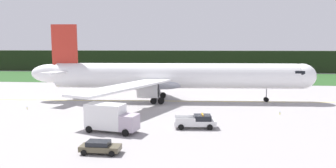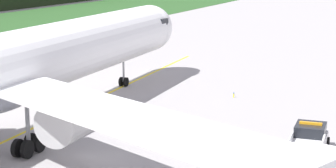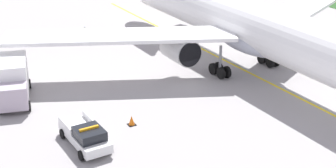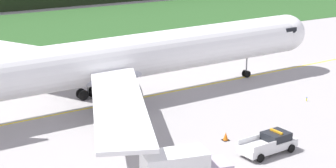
% 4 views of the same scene
% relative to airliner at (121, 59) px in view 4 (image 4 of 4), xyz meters
% --- Properties ---
extents(ground, '(320.00, 320.00, 0.00)m').
position_rel_airliner_xyz_m(ground, '(-1.99, -7.23, -4.97)').
color(ground, '#9C9898').
extents(taxiway_centerline_main, '(75.16, 4.40, 0.01)m').
position_rel_airliner_xyz_m(taxiway_centerline_main, '(0.66, 0.04, -4.97)').
color(taxiway_centerline_main, yellow).
rests_on(taxiway_centerline_main, ground).
extents(airliner, '(56.26, 46.50, 15.13)m').
position_rel_airliner_xyz_m(airliner, '(0.00, 0.00, 0.00)').
color(airliner, white).
rests_on(airliner, ground).
extents(ops_pickup_truck, '(5.72, 2.75, 1.94)m').
position_rel_airliner_xyz_m(ops_pickup_truck, '(5.02, -19.87, -4.07)').
color(ops_pickup_truck, silver).
rests_on(ops_pickup_truck, ground).
extents(apron_cone, '(0.65, 0.65, 0.81)m').
position_rel_airliner_xyz_m(apron_cone, '(3.36, -15.49, -4.58)').
color(apron_cone, black).
rests_on(apron_cone, ground).
extents(taxiway_edge_light_east, '(0.12, 0.12, 0.49)m').
position_rel_airliner_xyz_m(taxiway_edge_light_east, '(18.27, -10.50, -4.71)').
color(taxiway_edge_light_east, yellow).
rests_on(taxiway_edge_light_east, ground).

